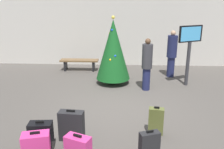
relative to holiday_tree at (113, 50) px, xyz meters
The scene contains 11 objects.
ground_plane 2.48m from the holiday_tree, 84.06° to the right, with size 16.00×16.00×0.00m, color #514C47.
back_wall 2.76m from the holiday_tree, 85.31° to the left, with size 16.00×0.20×3.30m, color beige.
holiday_tree is the anchor object (origin of this frame).
flight_info_kiosk 2.60m from the holiday_tree, ahead, with size 0.86×0.50×2.08m.
waiting_bench 2.35m from the holiday_tree, 133.67° to the left, with size 1.61×0.44×0.48m.
traveller_0 2.42m from the holiday_tree, 22.45° to the left, with size 0.52×0.52×1.80m.
traveller_1 1.32m from the holiday_tree, 28.29° to the right, with size 0.48×0.48×1.72m.
suitcase_0 3.87m from the holiday_tree, 100.90° to the right, with size 0.54×0.27×0.68m.
suitcase_3 4.52m from the holiday_tree, 78.93° to the right, with size 0.40×0.28×0.63m.
suitcase_4 4.39m from the holiday_tree, 106.55° to the right, with size 0.46×0.29×0.64m.
suitcase_6 3.66m from the holiday_tree, 72.00° to the right, with size 0.35×0.22×0.65m.
Camera 1 is at (0.13, -5.90, 2.80)m, focal length 37.61 mm.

